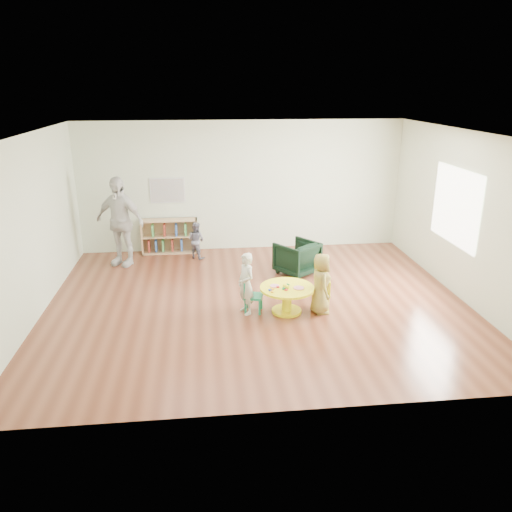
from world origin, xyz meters
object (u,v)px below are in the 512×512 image
(kid_chair_left, at_px, (251,295))
(toddler, at_px, (196,240))
(bookshelf, at_px, (169,236))
(child_right, at_px, (321,284))
(child_left, at_px, (246,284))
(kid_chair_right, at_px, (323,293))
(activity_table, at_px, (287,295))
(armchair, at_px, (297,258))
(adult_caretaker, at_px, (120,221))

(kid_chair_left, relative_size, toddler, 0.68)
(kid_chair_left, height_order, bookshelf, bookshelf)
(bookshelf, distance_m, child_right, 4.23)
(bookshelf, height_order, toddler, toddler)
(kid_chair_left, relative_size, child_left, 0.53)
(child_left, xyz_separation_m, child_right, (1.19, -0.11, -0.01))
(kid_chair_right, relative_size, child_left, 0.51)
(bookshelf, bearing_deg, child_left, -66.83)
(activity_table, relative_size, toddler, 1.11)
(activity_table, relative_size, bookshelf, 0.73)
(kid_chair_left, height_order, kid_chair_right, kid_chair_left)
(armchair, bearing_deg, adult_caretaker, -51.41)
(kid_chair_right, height_order, bookshelf, bookshelf)
(bookshelf, bearing_deg, armchair, -32.17)
(armchair, relative_size, toddler, 0.90)
(kid_chair_left, distance_m, kid_chair_right, 1.18)
(bookshelf, relative_size, child_left, 1.19)
(activity_table, bearing_deg, bookshelf, 121.83)
(kid_chair_right, xyz_separation_m, toddler, (-2.06, 2.77, 0.12))
(toddler, bearing_deg, child_right, 161.59)
(kid_chair_left, bearing_deg, activity_table, 95.82)
(activity_table, height_order, kid_chair_right, kid_chair_right)
(bookshelf, bearing_deg, activity_table, -58.17)
(toddler, bearing_deg, bookshelf, -0.36)
(armchair, bearing_deg, activity_table, 37.70)
(kid_chair_left, bearing_deg, child_right, 96.73)
(bookshelf, bearing_deg, kid_chair_left, -65.27)
(bookshelf, xyz_separation_m, child_right, (2.57, -3.36, 0.13))
(kid_chair_left, height_order, armchair, armchair)
(armchair, bearing_deg, child_right, 55.13)
(armchair, height_order, child_left, child_left)
(activity_table, xyz_separation_m, kid_chair_right, (0.61, 0.07, -0.03))
(kid_chair_left, xyz_separation_m, adult_caretaker, (-2.39, 2.54, 0.62))
(activity_table, height_order, toddler, toddler)
(child_right, height_order, adult_caretaker, adult_caretaker)
(kid_chair_left, distance_m, toddler, 2.89)
(activity_table, bearing_deg, adult_caretaker, 138.40)
(activity_table, relative_size, child_left, 0.86)
(child_left, bearing_deg, bookshelf, -179.94)
(activity_table, relative_size, adult_caretaker, 0.48)
(child_right, bearing_deg, toddler, 32.01)
(activity_table, xyz_separation_m, child_right, (0.53, -0.07, 0.20))
(bookshelf, relative_size, armchair, 1.69)
(bookshelf, xyz_separation_m, armchair, (2.53, -1.59, -0.04))
(toddler, height_order, adult_caretaker, adult_caretaker)
(armchair, xyz_separation_m, child_left, (-1.14, -1.65, 0.18))
(armchair, xyz_separation_m, adult_caretaker, (-3.44, 0.93, 0.58))
(kid_chair_left, relative_size, kid_chair_right, 1.04)
(kid_chair_right, xyz_separation_m, child_left, (-1.26, -0.02, 0.23))
(child_right, bearing_deg, kid_chair_right, -33.14)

